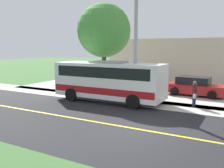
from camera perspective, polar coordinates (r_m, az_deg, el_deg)
name	(u,v)px	position (r m, az deg, el deg)	size (l,w,h in m)	color
ground_plane	(139,129)	(11.50, 6.28, -10.42)	(120.00, 120.00, 0.00)	#3D6633
road_surface	(139,129)	(11.49, 6.28, -10.40)	(8.00, 100.00, 0.01)	black
sidewalk	(170,106)	(16.24, 13.38, -4.94)	(2.40, 100.00, 0.01)	#B2ADA3
road_centre_line	(139,129)	(11.49, 6.28, -10.38)	(0.16, 100.00, 0.00)	gold
shuttle_bus_front	(109,79)	(16.89, -0.68, 1.08)	(2.68, 7.69, 2.78)	white
pedestrian_waiting	(194,93)	(16.33, 18.54, -1.98)	(0.72, 0.34, 1.63)	#1E2347
street_light_pole	(135,40)	(16.30, 5.33, 10.00)	(1.97, 0.24, 7.49)	#9E9EA3
parked_car_near	(195,87)	(20.19, 18.67, -0.57)	(2.20, 4.49, 1.45)	#A51E1E
tree_curbside	(104,31)	(20.35, -1.90, 12.24)	(4.34, 4.34, 7.23)	#4C3826
commercial_building	(200,59)	(31.91, 19.67, 5.54)	(10.00, 19.74, 4.66)	#B7A893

